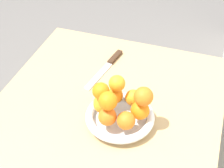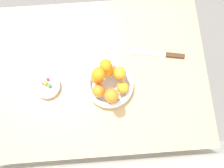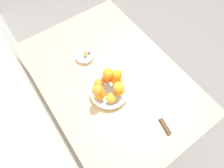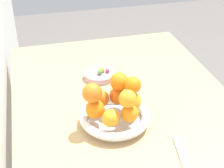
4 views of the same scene
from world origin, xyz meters
TOP-DOWN VIEW (x-y plane):
  - dining_table at (0.00, 0.00)m, footprint 1.10×0.76m
  - fruit_bowl at (-0.08, 0.06)m, footprint 0.22×0.22m
  - orange_0 at (-0.14, 0.09)m, footprint 0.05×0.05m
  - orange_1 at (-0.13, 0.03)m, footprint 0.05×0.05m
  - orange_2 at (-0.08, 0.01)m, footprint 0.06×0.06m
  - orange_3 at (-0.03, 0.04)m, footprint 0.06×0.06m
  - orange_4 at (-0.04, 0.10)m, footprint 0.06×0.06m
  - orange_5 at (-0.09, 0.13)m, footprint 0.06×0.06m
  - orange_6 at (-0.04, 0.04)m, footprint 0.06×0.06m
  - orange_7 at (-0.09, 0.13)m, footprint 0.06×0.06m
  - orange_8 at (-0.13, 0.04)m, footprint 0.05×0.05m
  - orange_9 at (-0.07, 0.01)m, footprint 0.05×0.05m
  - knife at (-0.35, -0.07)m, footprint 0.26×0.07m

SIDE VIEW (x-z plane):
  - dining_table at x=0.00m, z-range 0.28..1.02m
  - knife at x=-0.35m, z-range 0.74..0.75m
  - fruit_bowl at x=-0.08m, z-range 0.74..0.78m
  - orange_0 at x=-0.14m, z-range 0.78..0.83m
  - orange_1 at x=-0.13m, z-range 0.78..0.83m
  - orange_4 at x=-0.04m, z-range 0.78..0.84m
  - orange_3 at x=-0.03m, z-range 0.78..0.84m
  - orange_5 at x=-0.09m, z-range 0.78..0.84m
  - orange_2 at x=-0.08m, z-range 0.78..0.84m
  - orange_8 at x=-0.13m, z-range 0.83..0.89m
  - orange_6 at x=-0.04m, z-range 0.84..0.89m
  - orange_9 at x=-0.07m, z-range 0.84..0.89m
  - orange_7 at x=-0.09m, z-range 0.84..0.90m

